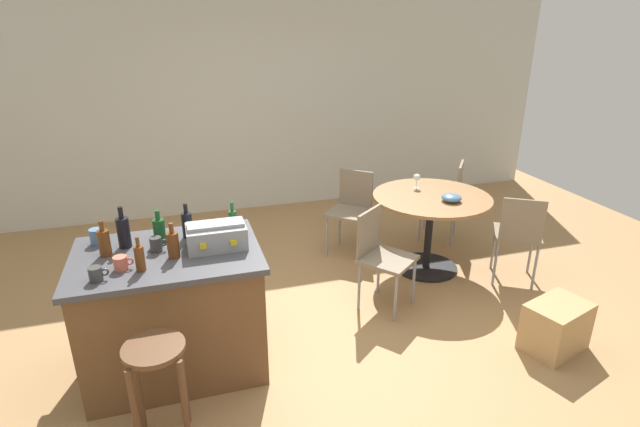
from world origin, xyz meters
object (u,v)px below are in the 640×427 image
object	(u,v)px
toolbox	(216,236)
bottle_2	(187,224)
bottle_4	(159,230)
cup_1	(121,263)
cup_0	(156,244)
bottle_0	(233,222)
cup_3	(97,236)
kitchen_island	(174,311)
folding_chair_far	(351,206)
bottle_1	(104,242)
bottle_3	(140,258)
cup_2	(96,274)
cardboard_box	(556,327)
bottle_6	(124,232)
serving_bowl	(452,198)
folding_chair_left	(381,252)
folding_chair_right	(519,232)
bottle_5	(173,244)
wine_glass	(417,178)
wooden_stool	(157,374)
dining_table	(430,213)

from	to	relation	value
toolbox	bottle_2	size ratio (longest dim) A/B	1.56
bottle_4	toolbox	bearing A→B (deg)	-27.02
bottle_2	cup_1	distance (m)	0.56
cup_0	cup_1	distance (m)	0.29
bottle_0	cup_3	size ratio (longest dim) A/B	1.88
kitchen_island	folding_chair_far	distance (m)	2.31
folding_chair_far	cup_3	world-z (taller)	cup_3
bottle_2	folding_chair_far	bearing A→B (deg)	35.88
cup_1	cup_3	distance (m)	0.48
bottle_0	cup_0	xyz separation A→B (m)	(-0.52, -0.14, -0.04)
toolbox	bottle_1	world-z (taller)	bottle_1
bottle_3	cup_2	xyz separation A→B (m)	(-0.24, -0.06, -0.04)
bottle_2	bottle_0	bearing A→B (deg)	-5.61
cup_3	cup_1	bearing A→B (deg)	-67.99
cardboard_box	bottle_6	bearing A→B (deg)	165.07
bottle_6	serving_bowl	xyz separation A→B (m)	(2.74, 0.46, -0.20)
bottle_2	cup_2	xyz separation A→B (m)	(-0.54, -0.48, -0.05)
toolbox	cardboard_box	xyz separation A→B (m)	(2.36, -0.60, -0.78)
folding_chair_left	bottle_4	distance (m)	1.79
bottle_1	bottle_4	bearing A→B (deg)	17.07
folding_chair_right	serving_bowl	xyz separation A→B (m)	(-0.54, 0.29, 0.28)
bottle_5	wine_glass	world-z (taller)	bottle_5
cup_1	cup_3	xyz separation A→B (m)	(-0.18, 0.44, 0.01)
folding_chair_left	wine_glass	world-z (taller)	wine_glass
wooden_stool	bottle_6	world-z (taller)	bottle_6
cup_0	bottle_2	bearing A→B (deg)	39.48
dining_table	cardboard_box	world-z (taller)	dining_table
bottle_3	bottle_6	size ratio (longest dim) A/B	0.77
folding_chair_right	bottle_2	xyz separation A→B (m)	(-2.88, -0.12, 0.47)
bottle_2	toolbox	bearing A→B (deg)	-52.00
kitchen_island	folding_chair_left	size ratio (longest dim) A/B	1.42
toolbox	cup_1	xyz separation A→B (m)	(-0.59, -0.15, -0.04)
wooden_stool	bottle_1	xyz separation A→B (m)	(-0.27, 0.77, 0.49)
wooden_stool	cup_0	xyz separation A→B (m)	(0.04, 0.74, 0.45)
wooden_stool	serving_bowl	world-z (taller)	serving_bowl
bottle_2	bottle_5	bearing A→B (deg)	-108.82
bottle_5	bottle_6	bearing A→B (deg)	140.19
bottle_2	bottle_3	xyz separation A→B (m)	(-0.30, -0.43, -0.01)
dining_table	wine_glass	world-z (taller)	wine_glass
bottle_5	bottle_4	bearing A→B (deg)	107.86
folding_chair_left	wine_glass	xyz separation A→B (m)	(0.68, 0.72, 0.37)
folding_chair_far	cup_1	xyz separation A→B (m)	(-2.08, -1.58, 0.43)
wooden_stool	bottle_5	size ratio (longest dim) A/B	2.87
wooden_stool	bottle_1	bearing A→B (deg)	109.29
cup_0	cup_1	world-z (taller)	cup_0
toolbox	serving_bowl	distance (m)	2.26
bottle_2	cup_1	xyz separation A→B (m)	(-0.41, -0.38, -0.05)
kitchen_island	bottle_2	bearing A→B (deg)	54.40
folding_chair_left	bottle_4	size ratio (longest dim) A/B	3.63
toolbox	cup_2	size ratio (longest dim) A/B	3.40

